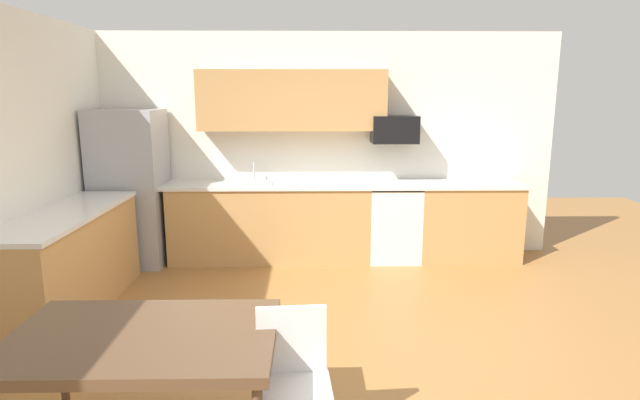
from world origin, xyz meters
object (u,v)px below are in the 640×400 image
(dining_table, at_px, (143,344))
(chair_near_table, at_px, (292,376))
(oven_range, at_px, (393,222))
(refrigerator, at_px, (131,188))
(microwave, at_px, (394,129))

(dining_table, xyz_separation_m, chair_near_table, (0.79, -0.05, -0.17))
(oven_range, bearing_deg, dining_table, -118.43)
(refrigerator, height_order, dining_table, refrigerator)
(refrigerator, distance_m, dining_table, 3.62)
(dining_table, height_order, chair_near_table, chair_near_table)
(chair_near_table, bearing_deg, microwave, 73.20)
(chair_near_table, bearing_deg, refrigerator, 120.01)
(microwave, bearing_deg, refrigerator, -176.66)
(dining_table, bearing_deg, chair_near_table, -3.33)
(dining_table, distance_m, chair_near_table, 0.81)
(dining_table, relative_size, chair_near_table, 1.65)
(microwave, distance_m, chair_near_table, 3.94)
(oven_range, xyz_separation_m, microwave, (0.00, 0.10, 1.11))
(refrigerator, xyz_separation_m, dining_table, (1.20, -3.40, -0.23))
(refrigerator, bearing_deg, microwave, 3.34)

